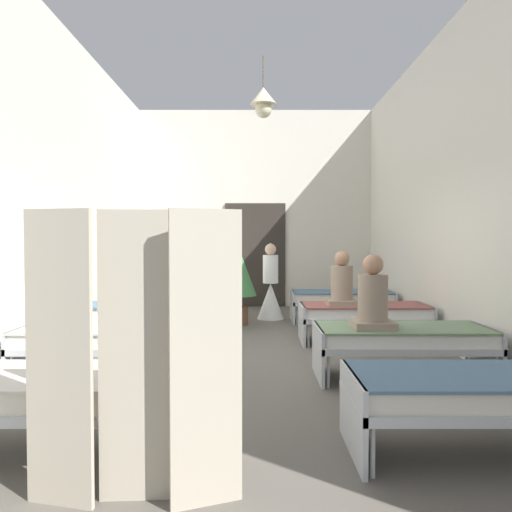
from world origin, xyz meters
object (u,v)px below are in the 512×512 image
nurse_near_aisle (272,292)px  patient_seated_secondary (374,301)px  bed_right_row_0 (484,393)px  patient_seated_primary (343,285)px  bed_left_row_1 (108,339)px  bed_right_row_3 (343,298)px  bed_left_row_3 (170,298)px  bed_right_row_1 (404,339)px  bed_right_row_2 (365,313)px  privacy_screen (135,357)px  bed_left_row_0 (26,392)px  bed_left_row_2 (147,313)px  potted_plant (240,276)px

nurse_near_aisle → patient_seated_secondary: (0.98, -4.19, 0.34)m
bed_right_row_0 → patient_seated_primary: size_ratio=2.37×
bed_left_row_1 → bed_right_row_0: bearing=-30.1°
bed_right_row_3 → patient_seated_primary: (-0.35, -2.00, 0.43)m
bed_right_row_0 → bed_right_row_3: 5.70m
patient_seated_primary → nurse_near_aisle: bearing=113.2°
bed_left_row_3 → patient_seated_primary: 3.57m
bed_right_row_1 → patient_seated_secondary: size_ratio=2.37×
bed_right_row_0 → bed_left_row_1: size_ratio=1.00×
bed_right_row_2 → privacy_screen: bearing=-117.5°
bed_left_row_3 → privacy_screen: (0.95, -6.36, 0.41)m
patient_seated_primary → patient_seated_secondary: bearing=-90.0°
bed_left_row_0 → bed_right_row_1: 3.78m
privacy_screen → bed_right_row_0: bearing=12.6°
privacy_screen → bed_left_row_1: bearing=107.1°
bed_left_row_2 → bed_right_row_0: bearing=-49.3°
bed_left_row_3 → patient_seated_secondary: (2.92, -3.89, 0.43)m
bed_left_row_0 → privacy_screen: privacy_screen is taller
nurse_near_aisle → patient_seated_secondary: size_ratio=1.86×
patient_seated_secondary → bed_right_row_3: bearing=84.9°
patient_seated_secondary → bed_left_row_1: bearing=178.3°
bed_left_row_1 → patient_seated_primary: (2.92, 1.80, 0.43)m
bed_right_row_1 → patient_seated_primary: patient_seated_primary is taller
bed_left_row_3 → nurse_near_aisle: size_ratio=1.28×
bed_left_row_1 → bed_right_row_1: 3.27m
bed_right_row_0 → patient_seated_primary: patient_seated_primary is taller
bed_right_row_2 → potted_plant: size_ratio=1.36×
bed_right_row_3 → patient_seated_secondary: bearing=-95.1°
bed_right_row_0 → potted_plant: potted_plant is taller
bed_right_row_0 → bed_left_row_2: (-3.27, 3.80, 0.00)m
bed_right_row_0 → patient_seated_secondary: 1.90m
bed_left_row_1 → potted_plant: bearing=68.7°
bed_left_row_0 → patient_seated_secondary: patient_seated_secondary is taller
bed_left_row_1 → nurse_near_aisle: nurse_near_aisle is taller
bed_left_row_3 → patient_seated_secondary: bearing=-53.1°
patient_seated_secondary → potted_plant: bearing=114.1°
nurse_near_aisle → patient_seated_primary: nurse_near_aisle is taller
privacy_screen → potted_plant: bearing=83.0°
bed_left_row_3 → nurse_near_aisle: 1.96m
patient_seated_primary → bed_right_row_1: bearing=-79.0°
nurse_near_aisle → privacy_screen: privacy_screen is taller
bed_right_row_1 → bed_right_row_2: (0.00, 1.90, 0.00)m
potted_plant → bed_left_row_3: bearing=165.1°
bed_left_row_3 → potted_plant: bearing=-14.9°
bed_right_row_2 → bed_right_row_3: (0.00, 1.90, 0.00)m
patient_seated_secondary → privacy_screen: size_ratio=0.47×
bed_right_row_0 → bed_left_row_1: bearing=149.9°
bed_left_row_3 → bed_right_row_3: same height
bed_left_row_3 → bed_right_row_2: bearing=-30.1°
patient_seated_secondary → patient_seated_primary: bearing=90.0°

